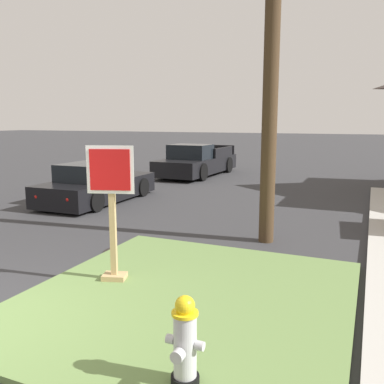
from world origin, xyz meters
TOP-DOWN VIEW (x-y plane):
  - grass_corner_patch at (2.15, 1.88)m, footprint 4.50×4.91m
  - fire_hydrant at (2.96, 0.04)m, footprint 0.38×0.34m
  - stop_sign at (0.85, 2.00)m, footprint 0.70×0.38m
  - manhole_cover at (0.05, 3.43)m, footprint 0.70×0.70m
  - parked_sedan_black at (-3.47, 7.50)m, footprint 1.96×4.37m
  - pickup_truck_black at (-3.04, 14.60)m, footprint 2.25×5.38m
  - utility_pole at (2.49, 5.27)m, footprint 1.35×0.31m

SIDE VIEW (x-z plane):
  - manhole_cover at x=0.05m, z-range 0.00..0.02m
  - grass_corner_patch at x=2.15m, z-range 0.00..0.08m
  - fire_hydrant at x=2.96m, z-range 0.05..0.94m
  - parked_sedan_black at x=-3.47m, z-range -0.08..1.17m
  - pickup_truck_black at x=-3.04m, z-range -0.12..1.36m
  - stop_sign at x=0.85m, z-range 0.05..2.15m
  - utility_pole at x=2.49m, z-range 0.14..8.83m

